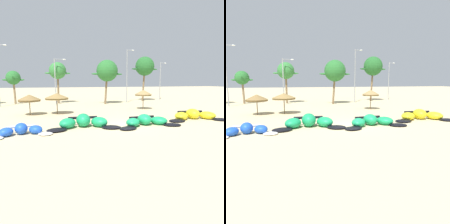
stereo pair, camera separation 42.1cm
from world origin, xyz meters
The scene contains 15 objects.
ground_plane centered at (0.00, 0.00, 0.00)m, with size 260.00×260.00×0.00m, color beige.
kite_far_left centered at (-9.12, -1.10, 0.35)m, with size 4.85×2.44×0.91m.
kite_left centered at (-4.02, 0.09, 0.47)m, with size 6.75×3.32×1.23m.
kite_left_of_center centered at (1.80, -0.80, 0.40)m, with size 6.54×3.11×1.04m.
kite_center centered at (8.36, 0.51, 0.43)m, with size 7.12×3.84×1.12m.
beach_umbrella_near_van centered at (-9.28, 8.85, 2.15)m, with size 2.75×2.75×2.57m.
beach_umbrella_middle centered at (-6.01, 8.80, 2.27)m, with size 3.02×3.02×2.67m.
beach_umbrella_near_palms centered at (6.55, 9.69, 2.48)m, with size 2.54×2.54×2.91m.
palm_left centered at (-13.12, 23.44, 4.74)m, with size 3.82×2.55×6.12m.
palm_left_of_gap centered at (-5.22, 22.23, 6.10)m, with size 4.75×3.17×7.77m.
palm_center_left centered at (3.38, 18.34, 6.05)m, with size 5.88×3.92×8.06m.
palm_center_right centered at (12.62, 21.78, 7.28)m, with size 5.96×3.97×9.34m.
lamppost_west_center centered at (-5.60, 20.16, 4.66)m, with size 2.05×0.24×8.21m.
lamppost_east_center centered at (7.99, 19.94, 5.70)m, with size 1.58×0.24×10.34m.
lamppost_east centered at (17.83, 24.02, 4.75)m, with size 1.54×0.24×8.49m.
Camera 1 is at (-6.89, -17.93, 4.14)m, focal length 32.50 mm.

